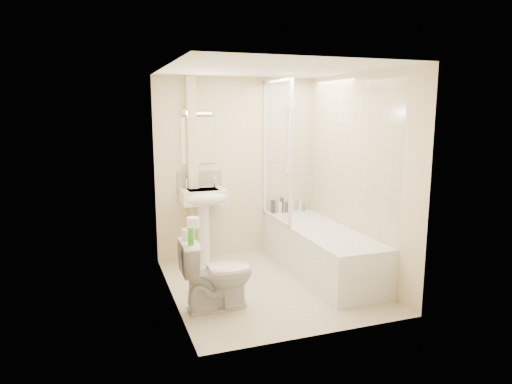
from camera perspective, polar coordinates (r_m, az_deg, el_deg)
name	(u,v)px	position (r m, az deg, el deg)	size (l,w,h in m)	color
floor	(269,285)	(5.34, 1.69, -11.49)	(2.50, 2.50, 0.00)	beige
wall_back	(237,168)	(6.19, -2.41, 3.05)	(2.20, 0.02, 2.40)	beige
wall_left	(170,187)	(4.74, -10.74, 0.61)	(0.02, 2.50, 2.40)	beige
wall_right	(357,177)	(5.51, 12.51, 1.89)	(0.02, 2.50, 2.40)	beige
ceiling	(271,69)	(4.97, 1.85, 15.11)	(2.20, 2.50, 0.02)	white
tile_back	(288,150)	(6.41, 4.06, 5.31)	(0.70, 0.01, 1.75)	beige
tile_right	(348,156)	(5.64, 11.43, 4.44)	(0.01, 2.10, 1.75)	beige
pipe_boxing	(193,170)	(5.98, -7.94, 2.70)	(0.12, 0.12, 2.40)	beige
splashback	(200,182)	(6.07, -7.07, 1.22)	(0.60, 0.01, 0.30)	beige
mirror	(199,141)	(6.01, -7.18, 6.40)	(0.46, 0.01, 0.60)	white
strip_light	(198,112)	(5.97, -7.21, 9.93)	(0.42, 0.07, 0.07)	silver
bathtub	(321,249)	(5.71, 8.08, -7.05)	(0.70, 2.10, 0.55)	white
shower_screen	(277,151)	(5.87, 2.62, 5.10)	(0.04, 0.92, 1.80)	white
shower_fixture	(290,141)	(6.36, 4.22, 6.36)	(0.10, 0.16, 0.99)	white
pedestal_sink	(204,205)	(5.90, -6.54, -1.58)	(0.57, 0.51, 1.10)	white
bottle_black_a	(273,207)	(6.36, 2.14, -1.85)	(0.06, 0.06, 0.18)	black
bottle_white_a	(280,207)	(6.40, 2.99, -1.90)	(0.06, 0.06, 0.16)	white
bottle_black_b	(282,205)	(6.41, 3.24, -1.63)	(0.05, 0.05, 0.21)	black
bottle_blue	(287,207)	(6.44, 3.89, -1.90)	(0.05, 0.05, 0.14)	navy
bottle_cream	(292,206)	(6.47, 4.48, -1.70)	(0.06, 0.06, 0.18)	beige
bottle_white_b	(300,206)	(6.53, 5.57, -1.74)	(0.05, 0.05, 0.15)	silver
bottle_green	(304,208)	(6.55, 5.96, -1.96)	(0.06, 0.06, 0.09)	green
toilet	(217,274)	(4.65, -4.90, -10.12)	(0.72, 0.41, 0.73)	white
toilet_roll_lower	(188,234)	(4.52, -8.50, -5.24)	(0.12, 0.12, 0.10)	white
toilet_roll_upper	(193,223)	(4.53, -7.87, -3.81)	(0.12, 0.12, 0.10)	white
green_bottle	(191,236)	(4.32, -8.14, -5.49)	(0.06, 0.06, 0.17)	green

